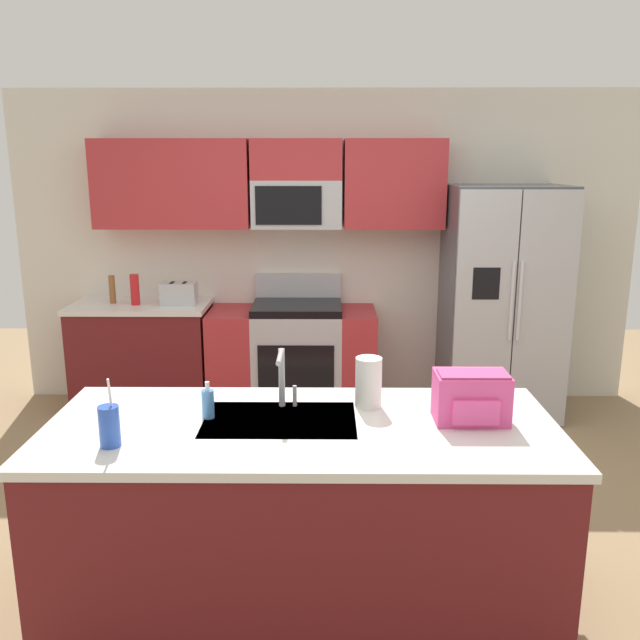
# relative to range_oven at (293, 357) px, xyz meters

# --- Properties ---
(ground_plane) EXTENTS (9.00, 9.00, 0.00)m
(ground_plane) POSITION_rel_range_oven_xyz_m (0.27, -1.80, -0.44)
(ground_plane) COLOR #997A56
(ground_plane) RESTS_ON ground
(kitchen_wall_unit) EXTENTS (5.20, 0.43, 2.60)m
(kitchen_wall_unit) POSITION_rel_range_oven_xyz_m (0.12, 0.28, 1.03)
(kitchen_wall_unit) COLOR silver
(kitchen_wall_unit) RESTS_ON ground
(back_counter) EXTENTS (1.11, 0.63, 0.90)m
(back_counter) POSITION_rel_range_oven_xyz_m (-1.24, -0.00, 0.01)
(back_counter) COLOR maroon
(back_counter) RESTS_ON ground
(range_oven) EXTENTS (1.36, 0.61, 1.10)m
(range_oven) POSITION_rel_range_oven_xyz_m (0.00, 0.00, 0.00)
(range_oven) COLOR #B7BABF
(range_oven) RESTS_ON ground
(refrigerator) EXTENTS (0.90, 0.76, 1.85)m
(refrigerator) POSITION_rel_range_oven_xyz_m (1.68, -0.07, 0.48)
(refrigerator) COLOR #4C4F54
(refrigerator) RESTS_ON ground
(island_counter) EXTENTS (2.26, 0.96, 0.90)m
(island_counter) POSITION_rel_range_oven_xyz_m (0.16, -2.54, 0.01)
(island_counter) COLOR maroon
(island_counter) RESTS_ON ground
(toaster) EXTENTS (0.28, 0.16, 0.18)m
(toaster) POSITION_rel_range_oven_xyz_m (-0.91, -0.05, 0.55)
(toaster) COLOR #B7BABF
(toaster) RESTS_ON back_counter
(pepper_mill) EXTENTS (0.05, 0.05, 0.23)m
(pepper_mill) POSITION_rel_range_oven_xyz_m (-1.46, -0.00, 0.57)
(pepper_mill) COLOR brown
(pepper_mill) RESTS_ON back_counter
(bottle_red) EXTENTS (0.07, 0.07, 0.25)m
(bottle_red) POSITION_rel_range_oven_xyz_m (-1.26, -0.06, 0.58)
(bottle_red) COLOR red
(bottle_red) RESTS_ON back_counter
(sink_faucet) EXTENTS (0.09, 0.21, 0.28)m
(sink_faucet) POSITION_rel_range_oven_xyz_m (0.07, -2.35, 0.62)
(sink_faucet) COLOR #B7BABF
(sink_faucet) RESTS_ON island_counter
(drink_cup_blue) EXTENTS (0.08, 0.08, 0.29)m
(drink_cup_blue) POSITION_rel_range_oven_xyz_m (-0.60, -2.78, 0.54)
(drink_cup_blue) COLOR blue
(drink_cup_blue) RESTS_ON island_counter
(soap_dispenser) EXTENTS (0.06, 0.06, 0.17)m
(soap_dispenser) POSITION_rel_range_oven_xyz_m (-0.26, -2.47, 0.53)
(soap_dispenser) COLOR #4C8CD8
(soap_dispenser) RESTS_ON island_counter
(paper_towel_roll) EXTENTS (0.12, 0.12, 0.24)m
(paper_towel_roll) POSITION_rel_range_oven_xyz_m (0.47, -2.33, 0.58)
(paper_towel_roll) COLOR white
(paper_towel_roll) RESTS_ON island_counter
(backpack) EXTENTS (0.32, 0.22, 0.23)m
(backpack) POSITION_rel_range_oven_xyz_m (0.91, -2.50, 0.57)
(backpack) COLOR #EA4C93
(backpack) RESTS_ON island_counter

